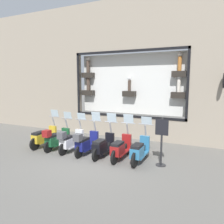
% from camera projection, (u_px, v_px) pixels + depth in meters
% --- Properties ---
extents(ground_plane, '(120.00, 120.00, 0.00)m').
position_uv_depth(ground_plane, '(94.00, 159.00, 8.40)').
color(ground_plane, '#66635E').
extents(building_facade, '(1.24, 36.00, 7.03)m').
position_uv_depth(building_facade, '(129.00, 69.00, 11.13)').
color(building_facade, gray).
rests_on(building_facade, ground_plane).
extents(scooter_teal_0, '(1.81, 0.60, 1.58)m').
position_uv_depth(scooter_teal_0, '(140.00, 151.00, 7.96)').
color(scooter_teal_0, black).
rests_on(scooter_teal_0, ground_plane).
extents(scooter_red_1, '(1.80, 0.60, 1.63)m').
position_uv_depth(scooter_red_1, '(120.00, 148.00, 8.27)').
color(scooter_red_1, black).
rests_on(scooter_red_1, ground_plane).
extents(scooter_black_2, '(1.80, 0.61, 1.62)m').
position_uv_depth(scooter_black_2, '(103.00, 146.00, 8.59)').
color(scooter_black_2, black).
rests_on(scooter_black_2, ground_plane).
extents(scooter_navy_3, '(1.80, 0.60, 1.63)m').
position_uv_depth(scooter_navy_3, '(86.00, 143.00, 8.85)').
color(scooter_navy_3, black).
rests_on(scooter_navy_3, ground_plane).
extents(scooter_white_4, '(1.80, 0.60, 1.54)m').
position_uv_depth(scooter_white_4, '(70.00, 141.00, 9.16)').
color(scooter_white_4, black).
rests_on(scooter_white_4, ground_plane).
extents(scooter_green_5, '(1.79, 0.61, 1.55)m').
position_uv_depth(scooter_green_5, '(56.00, 139.00, 9.48)').
color(scooter_green_5, black).
rests_on(scooter_green_5, ground_plane).
extents(scooter_yellow_6, '(1.81, 0.61, 1.61)m').
position_uv_depth(scooter_yellow_6, '(44.00, 137.00, 9.87)').
color(scooter_yellow_6, black).
rests_on(scooter_yellow_6, ground_plane).
extents(shop_sign_post, '(0.36, 0.45, 1.70)m').
position_uv_depth(shop_sign_post, '(161.00, 140.00, 7.59)').
color(shop_sign_post, '#232326').
rests_on(shop_sign_post, ground_plane).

